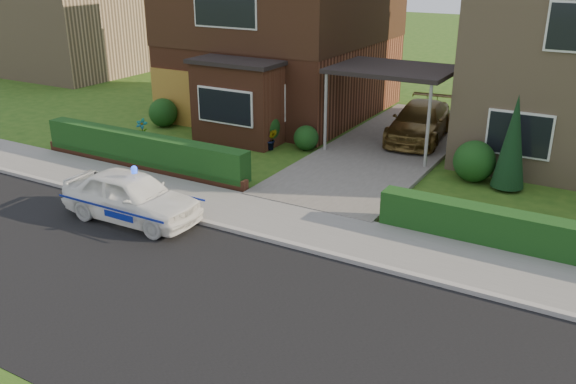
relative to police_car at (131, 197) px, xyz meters
The scene contains 22 objects.
ground 4.19m from the police_car, 35.37° to the right, with size 120.00×120.00×0.00m, color #274E14.
road 4.19m from the police_car, 35.37° to the right, with size 60.00×6.00×0.02m, color black.
kerb 3.49m from the police_car, 10.89° to the left, with size 60.00×0.16×0.12m, color #9E9993.
sidewalk 3.83m from the police_car, 26.70° to the left, with size 60.00×2.00×0.10m, color slate.
driveway 9.26m from the police_car, 68.54° to the left, with size 3.80×12.00×0.12m, color #666059.
house_left 12.18m from the police_car, 101.79° to the left, with size 7.50×9.53×7.25m.
carport_link 9.42m from the police_car, 68.43° to the left, with size 3.80×3.00×2.77m.
garage_door 9.00m from the police_car, 122.77° to the left, with size 2.20×0.10×2.10m, color #8F611F.
dwarf_wall 3.80m from the police_car, 129.83° to the left, with size 7.70×0.25×0.36m, color brown.
hedge_left 3.94m from the police_car, 128.42° to the left, with size 7.50×0.55×0.90m, color #103312.
hedge_right 9.66m from the police_car, 17.81° to the left, with size 7.50×0.55×0.80m, color #103312.
shrub_left_far 8.75m from the police_car, 125.79° to the left, with size 1.08×1.08×1.08m, color #103312.
shrub_left_mid 6.93m from the police_car, 95.13° to the left, with size 1.32×1.32×1.32m, color #103312.
shrub_left_near 7.27m from the police_car, 82.24° to the left, with size 0.84×0.84×0.84m, color #103312.
shrub_right_near 9.61m from the police_car, 46.77° to the left, with size 1.20×1.20×1.20m, color #103312.
conifer_a 10.21m from the police_car, 41.89° to the left, with size 0.90×0.90×2.60m, color black.
neighbour_left 21.57m from the police_car, 140.70° to the left, with size 6.50×7.00×5.20m, color tan.
police_car is the anchor object (origin of this frame).
driveway_car 10.72m from the police_car, 68.36° to the left, with size 1.72×4.24×1.23m, color brown.
potted_plant_a 6.75m from the police_car, 130.42° to the left, with size 0.43×0.29×0.82m, color gray.
potted_plant_b 6.61m from the police_car, 90.15° to the left, with size 0.39×0.32×0.71m, color gray.
potted_plant_c 3.69m from the police_car, 102.11° to the left, with size 0.46×0.46×0.82m, color gray.
Camera 1 is at (6.84, -7.65, 6.20)m, focal length 38.00 mm.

